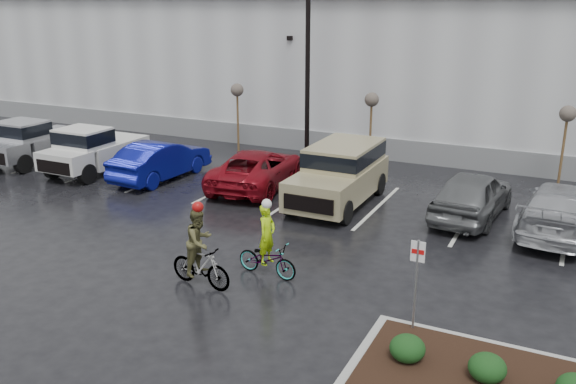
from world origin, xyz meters
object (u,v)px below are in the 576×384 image
at_px(lamppost, 308,30).
at_px(sapling_west, 237,94).
at_px(car_blue, 161,160).
at_px(sapling_mid, 372,104).
at_px(car_grey, 472,194).
at_px(cyclist_olive, 200,256).
at_px(suv_tan, 338,176).
at_px(pickup_silver, 40,139).
at_px(car_red, 257,169).
at_px(sapling_east, 567,118).
at_px(fire_lane_sign, 416,276).
at_px(pickup_white, 100,147).
at_px(car_far_silver, 562,208).
at_px(cyclist_hivis, 267,252).

relative_size(lamppost, sapling_west, 2.88).
xyz_separation_m(lamppost, car_blue, (-4.43, -4.36, -4.92)).
distance_m(sapling_mid, car_grey, 7.14).
bearing_deg(lamppost, cyclist_olive, -78.48).
relative_size(car_blue, suv_tan, 0.91).
relative_size(pickup_silver, car_red, 0.99).
bearing_deg(sapling_mid, pickup_silver, -158.05).
distance_m(sapling_east, cyclist_olive, 14.99).
distance_m(sapling_mid, fire_lane_sign, 13.92).
xyz_separation_m(sapling_east, pickup_silver, (-20.96, -5.43, -1.75)).
distance_m(sapling_west, sapling_east, 14.00).
bearing_deg(fire_lane_sign, car_grey, 91.55).
distance_m(fire_lane_sign, car_blue, 14.33).
bearing_deg(pickup_silver, suv_tan, 0.68).
height_order(pickup_silver, car_blue, pickup_silver).
height_order(sapling_mid, fire_lane_sign, sapling_mid).
height_order(sapling_east, car_red, sapling_east).
bearing_deg(car_grey, pickup_silver, 7.51).
bearing_deg(car_red, sapling_east, -162.97).
xyz_separation_m(car_red, cyclist_olive, (2.82, -8.09, 0.09)).
bearing_deg(cyclist_olive, car_grey, -26.82).
height_order(sapling_west, pickup_silver, sapling_west).
bearing_deg(suv_tan, fire_lane_sign, -58.11).
bearing_deg(suv_tan, car_blue, -179.21).
relative_size(car_blue, cyclist_olive, 2.08).
height_order(lamppost, car_blue, lamppost).
xyz_separation_m(pickup_white, car_far_silver, (17.76, 0.64, -0.21)).
height_order(pickup_silver, car_far_silver, pickup_silver).
bearing_deg(car_grey, sapling_west, -16.75).
xyz_separation_m(lamppost, pickup_white, (-7.48, -4.44, -4.71)).
bearing_deg(sapling_west, car_red, -52.61).
bearing_deg(cyclist_hivis, sapling_east, -23.68).
xyz_separation_m(lamppost, cyclist_olive, (2.40, -11.79, -4.86)).
bearing_deg(car_red, car_blue, 2.21).
bearing_deg(suv_tan, pickup_silver, -179.32).
bearing_deg(sapling_west, suv_tan, -36.50).
bearing_deg(lamppost, suv_tan, -53.88).
height_order(sapling_west, sapling_east, same).
distance_m(sapling_west, cyclist_olive, 14.43).
bearing_deg(car_blue, fire_lane_sign, 151.45).
bearing_deg(fire_lane_sign, car_blue, 148.70).
bearing_deg(sapling_east, car_blue, -159.62).
xyz_separation_m(car_grey, cyclist_olive, (-5.18, -8.15, 0.03)).
xyz_separation_m(sapling_west, sapling_east, (14.00, 0.00, 0.00)).
bearing_deg(sapling_east, cyclist_olive, -120.72).
bearing_deg(sapling_mid, fire_lane_sign, -67.51).
distance_m(sapling_east, car_red, 11.60).
bearing_deg(car_blue, pickup_silver, 3.31).
height_order(fire_lane_sign, cyclist_hivis, fire_lane_sign).
bearing_deg(pickup_silver, sapling_west, 37.94).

